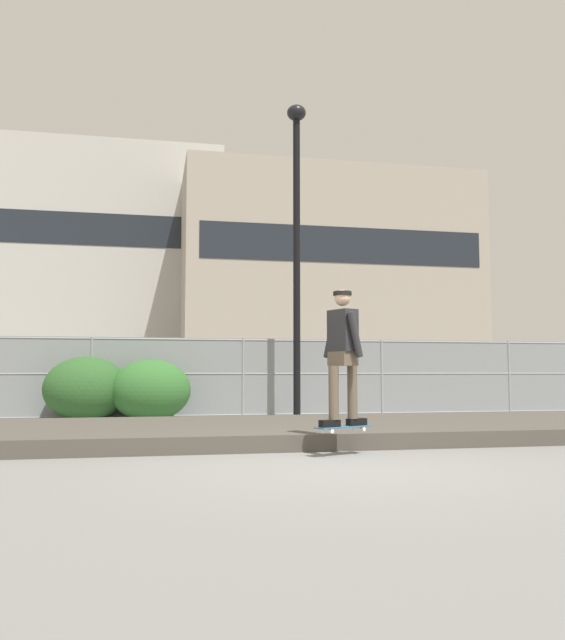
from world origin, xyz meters
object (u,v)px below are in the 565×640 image
Objects in this scene: skater at (343,348)px; parked_car_mid at (230,380)px; street_lamp at (297,223)px; shrub_left at (86,389)px; shrub_center at (151,390)px; parked_car_near at (30,380)px; skateboard at (343,427)px.

skater reaches higher than parked_car_mid.
parked_car_mid is at bearing 105.93° from street_lamp.
shrub_left reaches higher than shrub_center.
parked_car_near is 5.23m from parked_car_mid.
parked_car_mid is at bearing 43.51° from shrub_left.
skateboard is 6.75m from shrub_center.
skateboard is 0.18× the size of parked_car_near.
skater reaches higher than shrub_left.
shrub_center is at bearing -48.62° from parked_car_near.
skater is 0.39× the size of parked_car_mid.
street_lamp is 4.18× the size of shrub_center.
skateboard is 0.47× the size of shrub_center.
skater is 11.25m from parked_car_near.
street_lamp is 4.02× the size of shrub_left.
shrub_left is (-3.79, 6.52, -0.67)m from skater.
parked_car_mid is (5.23, 0.06, 0.00)m from parked_car_near.
skater is 9.87m from parked_car_mid.
shrub_center is at bearing 111.14° from skateboard.
parked_car_mid reaches higher than shrub_left.
skateboard is 0.18× the size of parked_car_mid.
skateboard is 0.11× the size of street_lamp.
skater reaches higher than shrub_center.
skateboard is at bearing -99.46° from skater.
skater is at bearing -59.81° from shrub_left.
skateboard is 11.24m from parked_car_near.
parked_car_near is 2.58× the size of shrub_center.
parked_car_near is 0.99× the size of parked_car_mid.
shrub_left reaches higher than skateboard.
parked_car_near reaches higher than skateboard.
shrub_left is 1.38m from shrub_center.
skater is 7.58m from shrub_left.
parked_car_near is (-6.29, 3.66, -3.62)m from street_lamp.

